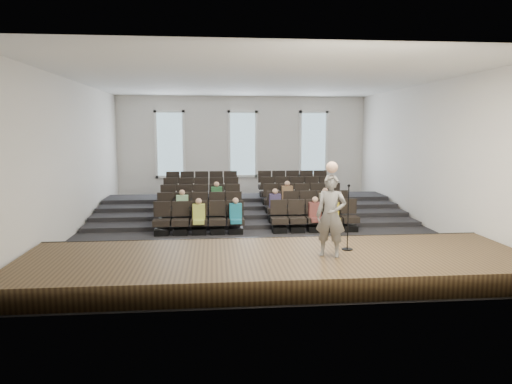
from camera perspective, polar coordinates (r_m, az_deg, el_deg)
ground at (r=15.75m, az=-0.01°, el=-4.65°), size 14.00×14.00×0.00m
ceiling at (r=15.46m, az=-0.01°, el=13.79°), size 12.00×14.00×0.02m
wall_back at (r=22.39m, az=-1.69°, el=5.50°), size 12.00×0.04×5.00m
wall_front at (r=8.46m, az=4.42°, el=1.71°), size 12.00×0.04×5.00m
wall_left at (r=16.01m, az=-22.05°, el=4.02°), size 0.04×14.00×5.00m
wall_right at (r=17.05m, az=20.63°, el=4.29°), size 0.04×14.00×5.00m
stage at (r=10.78m, az=2.55°, el=-9.17°), size 11.80×3.60×0.50m
stage_lip at (r=12.47m, az=1.43°, el=-6.81°), size 11.80×0.06×0.52m
risers at (r=18.81m, az=-0.91°, el=-2.00°), size 11.80×4.80×0.60m
seating_rows at (r=17.13m, az=-0.49°, el=-1.32°), size 6.80×4.70×1.67m
windows at (r=22.32m, az=-1.68°, el=6.01°), size 8.44×0.10×3.24m
audience at (r=15.84m, az=0.93°, el=-1.65°), size 5.45×2.64×1.10m
speaker at (r=10.57m, az=9.34°, el=-2.94°), size 0.81×0.69×1.89m
mic_stand at (r=11.28m, az=11.39°, el=-4.72°), size 0.27×0.27×1.61m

